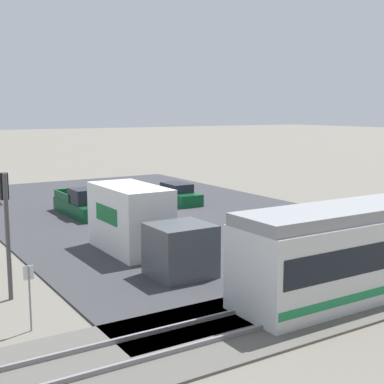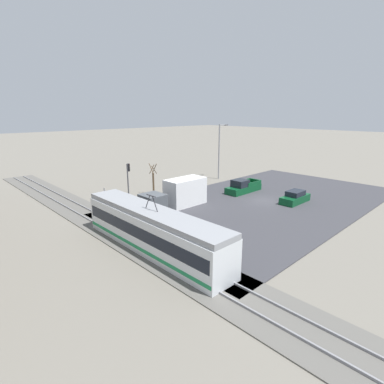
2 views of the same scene
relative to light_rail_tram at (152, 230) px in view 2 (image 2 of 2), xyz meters
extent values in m
plane|color=slate|center=(1.53, -18.05, -1.69)|extent=(320.00, 320.00, 0.00)
cube|color=#38383D|center=(1.53, -18.05, -1.65)|extent=(20.69, 36.76, 0.08)
cube|color=#5B5954|center=(1.53, 0.00, -1.65)|extent=(73.16, 4.40, 0.08)
cube|color=gray|center=(1.53, -0.72, -1.54)|extent=(71.70, 0.10, 0.14)
cube|color=gray|center=(1.53, 0.72, -1.54)|extent=(71.70, 0.10, 0.14)
cube|color=silver|center=(0.00, 0.00, -0.16)|extent=(15.22, 2.72, 2.90)
cube|color=black|center=(0.00, 0.00, 0.19)|extent=(14.77, 2.75, 0.97)
cube|color=#1E844C|center=(0.00, 0.00, -1.05)|extent=(15.07, 2.76, 0.28)
cube|color=gray|center=(0.00, 0.00, 1.50)|extent=(15.22, 2.51, 0.41)
cylinder|color=#2D2D33|center=(-0.45, 0.00, 2.26)|extent=(0.66, 0.07, 1.15)
cylinder|color=#2D2D33|center=(0.45, 0.00, 2.26)|extent=(0.66, 0.07, 1.15)
cube|color=#2D2D33|center=(0.00, 0.00, 2.81)|extent=(1.10, 0.08, 0.06)
cube|color=#4C5156|center=(7.01, -5.21, -0.54)|extent=(2.39, 2.27, 2.13)
cube|color=white|center=(7.01, -9.88, -0.04)|extent=(2.39, 4.82, 3.13)
cube|color=#196B38|center=(8.22, -9.88, 0.27)|extent=(0.02, 2.41, 0.78)
cube|color=#0C4723|center=(5.83, -19.53, -1.18)|extent=(1.98, 5.69, 0.86)
cube|color=black|center=(5.83, -18.73, -0.28)|extent=(1.82, 1.93, 0.93)
cube|color=#0C4723|center=(6.74, -20.72, -0.49)|extent=(0.12, 2.85, 0.50)
cube|color=#0C4723|center=(4.92, -20.72, -0.49)|extent=(0.12, 2.85, 0.50)
cube|color=#0C4723|center=(5.83, -22.26, -0.49)|extent=(1.82, 0.23, 0.50)
cube|color=red|center=(6.60, -22.35, -0.92)|extent=(0.14, 0.04, 0.18)
cube|color=#0C4723|center=(-1.47, -19.99, -1.19)|extent=(1.77, 4.43, 0.84)
cube|color=black|center=(-1.47, -19.99, -0.45)|extent=(1.52, 2.30, 0.62)
cylinder|color=#47474C|center=(13.48, -6.25, 0.59)|extent=(0.16, 0.16, 4.56)
cube|color=black|center=(13.48, -6.43, 2.40)|extent=(0.28, 0.22, 0.95)
sphere|color=red|center=(13.48, -6.55, 2.72)|extent=(0.18, 0.18, 0.18)
sphere|color=#3C2C06|center=(13.48, -6.55, 2.40)|extent=(0.18, 0.18, 0.18)
sphere|color=black|center=(13.48, -6.55, 2.08)|extent=(0.18, 0.18, 0.18)
cylinder|color=brown|center=(13.33, -9.98, -0.21)|extent=(0.24, 0.24, 2.94)
cylinder|color=brown|center=(13.58, -9.98, 1.72)|extent=(0.09, 0.83, 1.14)
cylinder|color=brown|center=(13.33, -9.73, 1.83)|extent=(1.00, 0.09, 1.38)
cylinder|color=brown|center=(13.08, -9.98, 1.72)|extent=(0.09, 0.83, 1.14)
cylinder|color=brown|center=(13.33, -10.23, 1.83)|extent=(1.00, 0.09, 1.38)
cylinder|color=gray|center=(13.90, -23.54, 2.71)|extent=(0.20, 0.20, 8.79)
cylinder|color=gray|center=(13.90, -24.34, 6.98)|extent=(0.12, 1.60, 0.12)
cube|color=#515156|center=(13.90, -25.09, 6.92)|extent=(0.36, 0.60, 0.18)
cylinder|color=gray|center=(13.62, -3.08, -0.65)|extent=(0.06, 0.06, 2.07)
cube|color=white|center=(13.62, -3.11, 0.16)|extent=(0.32, 0.02, 0.44)
cube|color=red|center=(13.62, -3.12, 0.16)|extent=(0.31, 0.01, 0.10)
camera|label=1|loc=(17.69, 12.79, 5.04)|focal=50.00mm
camera|label=2|loc=(-17.87, 12.79, 8.91)|focal=28.00mm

